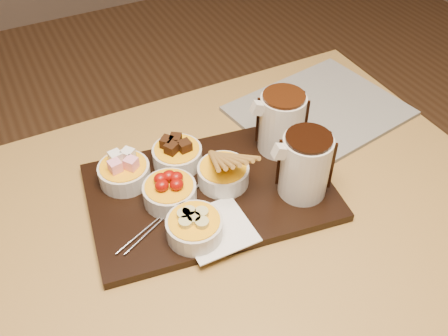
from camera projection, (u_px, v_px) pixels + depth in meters
name	position (u px, v px, depth m)	size (l,w,h in m)	color
dining_table	(202.00, 257.00, 0.99)	(1.20, 0.80, 0.75)	#A07B3B
serving_board	(210.00, 192.00, 0.97)	(0.46, 0.30, 0.02)	black
napkin	(217.00, 229.00, 0.89)	(0.12, 0.12, 0.00)	white
bowl_marshmallows	(124.00, 174.00, 0.96)	(0.10, 0.10, 0.04)	beige
bowl_cake	(177.00, 156.00, 1.00)	(0.10, 0.10, 0.04)	beige
bowl_strawberries	(170.00, 193.00, 0.93)	(0.10, 0.10, 0.04)	beige
bowl_biscotti	(223.00, 175.00, 0.96)	(0.10, 0.10, 0.04)	beige
bowl_bananas	(195.00, 228.00, 0.87)	(0.10, 0.10, 0.04)	beige
pitcher_dark_chocolate	(305.00, 166.00, 0.92)	(0.09, 0.09, 0.13)	silver
pitcher_milk_chocolate	(281.00, 123.00, 1.01)	(0.09, 0.09, 0.13)	silver
fondue_skewers	(169.00, 210.00, 0.92)	(0.26, 0.03, 0.01)	silver
newspaper	(319.00, 111.00, 1.16)	(0.37, 0.29, 0.01)	beige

